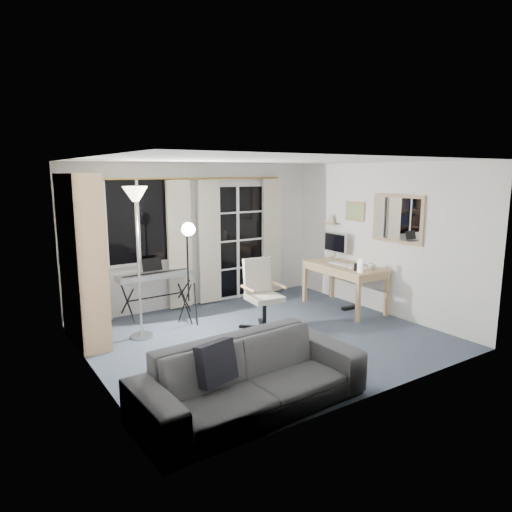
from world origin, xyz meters
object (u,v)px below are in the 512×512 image
(keyboard_piano, at_px, (155,276))
(torchiere_lamp, at_px, (136,217))
(office_chair, at_px, (260,288))
(sofa, at_px, (251,366))
(desk, at_px, (344,270))
(mug, at_px, (372,266))
(monitor, at_px, (335,243))
(studio_light, at_px, (188,241))
(bookshelf, at_px, (80,265))

(keyboard_piano, bearing_deg, torchiere_lamp, -126.09)
(torchiere_lamp, relative_size, office_chair, 2.00)
(keyboard_piano, relative_size, sofa, 0.52)
(desk, distance_m, sofa, 3.65)
(office_chair, height_order, mug, office_chair)
(torchiere_lamp, bearing_deg, monitor, -1.42)
(torchiere_lamp, bearing_deg, studio_light, 7.75)
(keyboard_piano, relative_size, office_chair, 1.17)
(bookshelf, relative_size, keyboard_piano, 1.86)
(office_chair, bearing_deg, desk, 7.13)
(keyboard_piano, distance_m, mug, 3.40)
(sofa, bearing_deg, torchiere_lamp, 92.09)
(office_chair, relative_size, sofa, 0.45)
(office_chair, height_order, sofa, office_chair)
(monitor, distance_m, mug, 0.98)
(studio_light, relative_size, office_chair, 1.54)
(mug, relative_size, sofa, 0.05)
(office_chair, xyz_separation_m, mug, (1.81, -0.44, 0.20))
(bookshelf, xyz_separation_m, desk, (4.01, -0.73, -0.41))
(desk, relative_size, mug, 11.54)
(bookshelf, distance_m, monitor, 4.21)
(studio_light, bearing_deg, desk, 1.04)
(bookshelf, xyz_separation_m, office_chair, (2.30, -0.79, -0.45))
(office_chair, distance_m, mug, 1.88)
(monitor, bearing_deg, studio_light, 177.59)
(studio_light, bearing_deg, bookshelf, -167.88)
(torchiere_lamp, bearing_deg, desk, -9.25)
(monitor, xyz_separation_m, sofa, (-3.28, -2.40, -0.58))
(office_chair, distance_m, sofa, 2.34)
(desk, bearing_deg, bookshelf, 171.36)
(bookshelf, relative_size, mug, 18.33)
(keyboard_piano, relative_size, mug, 9.86)
(office_chair, distance_m, monitor, 2.02)
(monitor, xyz_separation_m, mug, (-0.10, -0.95, -0.22))
(desk, height_order, mug, mug)
(torchiere_lamp, bearing_deg, mug, -16.98)
(desk, bearing_deg, sofa, -146.07)
(keyboard_piano, relative_size, studio_light, 0.76)
(office_chair, relative_size, monitor, 1.92)
(torchiere_lamp, distance_m, monitor, 3.55)
(office_chair, height_order, desk, office_chair)
(torchiere_lamp, distance_m, mug, 3.65)
(torchiere_lamp, relative_size, monitor, 3.85)
(sofa, bearing_deg, studio_light, 74.86)
(mug, xyz_separation_m, sofa, (-3.18, -1.45, -0.36))
(monitor, relative_size, mug, 4.40)
(sofa, bearing_deg, keyboard_piano, 82.01)
(keyboard_piano, height_order, studio_light, studio_light)
(keyboard_piano, height_order, sofa, keyboard_piano)
(studio_light, height_order, office_chair, studio_light)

